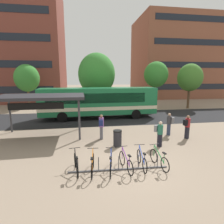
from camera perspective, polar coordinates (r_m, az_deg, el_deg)
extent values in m
plane|color=gray|center=(9.53, 6.64, -15.96)|extent=(200.00, 200.00, 0.00)
cube|color=#232326|center=(19.64, -1.57, -1.76)|extent=(80.00, 7.20, 0.01)
cube|color=#196B3D|center=(19.24, -4.14, 3.54)|extent=(12.09, 3.02, 2.70)
cube|color=beige|center=(19.33, -4.11, 1.62)|extent=(12.11, 3.04, 0.36)
cube|color=black|center=(20.48, 11.26, 6.98)|extent=(1.09, 2.33, 0.40)
cube|color=black|center=(20.75, 12.54, 4.59)|extent=(0.17, 2.19, 1.40)
cube|color=black|center=(20.39, -5.40, 5.07)|extent=(9.83, 0.45, 0.97)
cube|color=black|center=(17.93, -4.64, 4.30)|extent=(9.83, 0.45, 0.97)
cylinder|color=black|center=(21.30, 5.54, 0.55)|extent=(1.01, 0.34, 1.00)
cylinder|color=black|center=(19.13, 7.46, -0.67)|extent=(1.01, 0.34, 1.00)
cylinder|color=black|center=(20.52, -14.84, -0.16)|extent=(1.01, 0.34, 1.00)
cylinder|color=black|center=(18.26, -15.32, -1.52)|extent=(1.01, 0.34, 1.00)
cube|color=#47474C|center=(8.94, 2.10, -17.60)|extent=(4.69, 0.22, 0.06)
cylinder|color=#47474C|center=(8.73, -10.65, -16.16)|extent=(0.04, 0.04, 0.70)
cylinder|color=#47474C|center=(8.71, -4.24, -16.05)|extent=(0.04, 0.04, 0.70)
cylinder|color=#47474C|center=(8.79, 2.12, -15.76)|extent=(0.04, 0.04, 0.70)
cylinder|color=#47474C|center=(8.97, 8.26, -15.30)|extent=(0.04, 0.04, 0.70)
cylinder|color=#47474C|center=(9.24, 14.08, -14.71)|extent=(0.04, 0.04, 0.70)
torus|color=black|center=(9.24, -11.50, -14.58)|extent=(0.14, 0.70, 0.70)
torus|color=black|center=(8.33, -10.83, -17.53)|extent=(0.14, 0.70, 0.70)
cube|color=black|center=(8.67, -11.28, -14.06)|extent=(0.16, 0.92, 0.58)
cylinder|color=black|center=(8.30, -10.97, -15.60)|extent=(0.03, 0.03, 0.55)
cube|color=black|center=(8.19, -11.04, -13.94)|extent=(0.13, 0.23, 0.05)
cylinder|color=black|center=(9.10, -11.57, -12.84)|extent=(0.04, 0.04, 0.65)
cylinder|color=black|center=(8.98, -11.64, -11.00)|extent=(0.52, 0.10, 0.03)
torus|color=black|center=(9.09, -5.93, -14.87)|extent=(0.12, 0.70, 0.70)
torus|color=black|center=(8.18, -6.35, -17.96)|extent=(0.12, 0.70, 0.70)
cube|color=orange|center=(8.51, -6.17, -14.39)|extent=(0.13, 0.92, 0.58)
cylinder|color=orange|center=(8.15, -6.35, -16.00)|extent=(0.03, 0.03, 0.55)
cube|color=black|center=(8.03, -6.39, -14.32)|extent=(0.12, 0.23, 0.05)
cylinder|color=orange|center=(8.94, -5.98, -13.11)|extent=(0.04, 0.04, 0.65)
cylinder|color=black|center=(8.82, -6.02, -11.24)|extent=(0.52, 0.08, 0.03)
torus|color=black|center=(9.10, -0.25, -14.78)|extent=(0.17, 0.70, 0.70)
torus|color=black|center=(8.19, -0.50, -17.87)|extent=(0.17, 0.70, 0.70)
cube|color=#1E3DB2|center=(8.52, -0.36, -14.30)|extent=(0.19, 0.91, 0.58)
cylinder|color=#1E3DB2|center=(8.15, -0.47, -15.90)|extent=(0.03, 0.03, 0.55)
cube|color=black|center=(8.04, -0.48, -14.22)|extent=(0.14, 0.23, 0.05)
cylinder|color=#1E3DB2|center=(8.95, -0.26, -13.02)|extent=(0.04, 0.04, 0.65)
cylinder|color=black|center=(8.82, -0.26, -11.16)|extent=(0.52, 0.12, 0.03)
torus|color=black|center=(9.27, 3.16, -14.30)|extent=(0.16, 0.70, 0.70)
torus|color=black|center=(8.42, 5.73, -17.06)|extent=(0.16, 0.70, 0.70)
cube|color=#702893|center=(8.72, 4.35, -13.71)|extent=(0.18, 0.91, 0.58)
cylinder|color=#702893|center=(8.38, 5.48, -15.17)|extent=(0.03, 0.03, 0.55)
cube|color=black|center=(8.27, 5.51, -13.52)|extent=(0.13, 0.23, 0.05)
cylinder|color=#702893|center=(9.12, 3.22, -12.56)|extent=(0.04, 0.04, 0.65)
cylinder|color=black|center=(9.00, 3.24, -10.72)|extent=(0.52, 0.11, 0.03)
torus|color=black|center=(9.56, 8.45, -13.57)|extent=(0.07, 0.71, 0.70)
torus|color=black|center=(8.68, 10.24, -16.28)|extent=(0.07, 0.71, 0.70)
cube|color=#1E3DB2|center=(9.01, 9.33, -13.00)|extent=(0.06, 0.92, 0.58)
cylinder|color=#1E3DB2|center=(8.65, 10.11, -14.43)|extent=(0.03, 0.03, 0.55)
cube|color=black|center=(8.54, 10.17, -12.83)|extent=(0.11, 0.22, 0.05)
cylinder|color=#1E3DB2|center=(9.42, 8.54, -11.88)|extent=(0.03, 0.03, 0.65)
cylinder|color=black|center=(9.31, 8.59, -10.09)|extent=(0.52, 0.05, 0.03)
torus|color=black|center=(9.74, 12.93, -13.26)|extent=(0.15, 0.70, 0.70)
torus|color=black|center=(8.96, 16.29, -15.65)|extent=(0.15, 0.70, 0.70)
cube|color=#1E7F38|center=(9.24, 14.56, -12.60)|extent=(0.17, 0.91, 0.58)
cylinder|color=#1E7F38|center=(8.93, 16.02, -13.88)|extent=(0.03, 0.03, 0.55)
cube|color=black|center=(8.82, 16.11, -12.32)|extent=(0.13, 0.23, 0.05)
cylinder|color=#1E7F38|center=(9.60, 13.07, -11.59)|extent=(0.04, 0.04, 0.65)
cylinder|color=black|center=(9.49, 13.15, -9.84)|extent=(0.52, 0.11, 0.03)
cylinder|color=#38383D|center=(12.63, -10.26, -2.50)|extent=(0.14, 0.14, 2.82)
cylinder|color=#38383D|center=(16.27, -29.31, -0.74)|extent=(0.14, 0.14, 2.82)
cylinder|color=#38383D|center=(15.34, -10.25, -0.14)|extent=(0.14, 0.14, 2.82)
cube|color=#28282D|center=(14.03, -21.42, 4.50)|extent=(6.21, 3.73, 0.20)
cube|color=black|center=(12.60, -22.62, 1.71)|extent=(3.40, 0.17, 0.44)
cube|color=#2D3851|center=(14.33, 17.35, -5.27)|extent=(0.32, 0.30, 0.86)
cylinder|color=#333338|center=(14.15, 17.52, -2.41)|extent=(0.46, 0.46, 0.60)
sphere|color=tan|center=(14.06, 17.62, -0.78)|extent=(0.22, 0.22, 0.22)
cube|color=slate|center=(14.13, 18.58, -2.36)|extent=(0.29, 0.33, 0.40)
cube|color=black|center=(14.02, 22.47, -6.00)|extent=(0.32, 0.29, 0.85)
cylinder|color=maroon|center=(13.83, 22.68, -3.10)|extent=(0.45, 0.45, 0.61)
sphere|color=#936B4C|center=(13.75, 22.81, -1.42)|extent=(0.22, 0.22, 0.22)
cube|color=black|center=(13.62, 22.06, -3.14)|extent=(0.28, 0.33, 0.40)
cube|color=#565660|center=(12.87, -3.34, -6.56)|extent=(0.24, 0.29, 0.88)
cylinder|color=#7F4C93|center=(12.66, -3.38, -3.24)|extent=(0.40, 0.40, 0.65)
sphere|color=#936B4C|center=(12.56, -3.40, -1.31)|extent=(0.22, 0.22, 0.22)
cube|color=navy|center=(12.40, -3.49, -3.39)|extent=(0.31, 0.23, 0.40)
cube|color=black|center=(11.86, 14.73, -8.60)|extent=(0.33, 0.32, 0.82)
cylinder|color=#23664C|center=(11.65, 14.90, -5.32)|extent=(0.48, 0.48, 0.59)
sphere|color=beige|center=(11.55, 15.00, -3.38)|extent=(0.22, 0.22, 0.22)
cube|color=slate|center=(11.72, 13.70, -5.02)|extent=(0.32, 0.33, 0.40)
cylinder|color=#232328|center=(11.55, 1.73, -8.42)|extent=(0.52, 0.52, 0.95)
cylinder|color=black|center=(11.40, 1.74, -5.97)|extent=(0.55, 0.55, 0.08)
cylinder|color=brown|center=(27.03, 13.35, 4.80)|extent=(0.32, 0.32, 3.16)
ellipsoid|color=#388433|center=(26.90, 13.64, 11.39)|extent=(3.37, 3.37, 3.59)
cylinder|color=brown|center=(28.44, -24.70, 3.80)|extent=(0.32, 0.32, 2.58)
ellipsoid|color=#388433|center=(28.28, -25.17, 9.62)|extent=(3.37, 3.37, 3.78)
cylinder|color=brown|center=(24.27, -4.70, 3.45)|extent=(0.32, 0.32, 2.36)
ellipsoid|color=#388433|center=(24.08, -4.83, 11.70)|extent=(4.75, 4.75, 5.42)
cylinder|color=brown|center=(27.60, 22.84, 3.86)|extent=(0.32, 0.32, 2.68)
ellipsoid|color=#427A2D|center=(27.44, 23.29, 9.92)|extent=(3.35, 3.35, 3.73)
cube|color=brown|center=(38.87, -29.21, 17.70)|extent=(17.94, 11.64, 19.63)
cube|color=black|center=(33.08, -31.54, 5.90)|extent=(15.79, 0.06, 1.10)
cube|color=brown|center=(44.87, 20.07, 15.34)|extent=(18.61, 12.61, 16.61)
cube|color=black|center=(39.24, 23.92, 7.30)|extent=(16.37, 0.06, 1.10)
cube|color=black|center=(39.27, 24.40, 13.34)|extent=(16.37, 0.06, 1.10)
cube|color=black|center=(39.74, 24.89, 19.31)|extent=(16.37, 0.06, 1.10)
cube|color=black|center=(40.63, 25.40, 25.08)|extent=(16.37, 0.06, 1.10)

